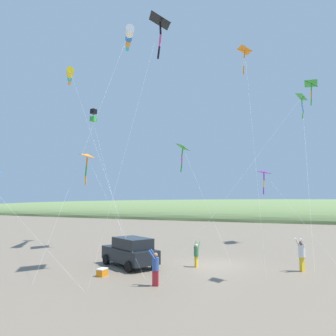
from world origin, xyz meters
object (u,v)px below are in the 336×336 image
Objects in this scene: parked_car at (130,251)px; person_child_grey_jacket at (155,266)px; person_adult_flyer at (302,253)px; person_child_green_jacket at (196,253)px; kite_delta_yellow_midlevel at (311,85)px; kite_delta_blue_topmost at (264,173)px; kite_delta_green_low_center at (303,97)px; kite_windsock_magenta_far_left at (70,75)px; kite_delta_rainbow_low_near at (161,21)px; kite_delta_small_distant at (245,50)px; kite_delta_long_streamer_left at (183,147)px; kite_windsock_red_high_left at (129,36)px; kite_box_white_trailing at (94,115)px; kite_delta_purple_drifting at (87,156)px; cooler_box at (102,272)px.

person_child_grey_jacket is (3.60, 3.47, 0.02)m from parked_car.
person_adult_flyer is 6.39m from person_child_green_jacket.
kite_delta_yellow_midlevel is 0.86× the size of kite_delta_blue_topmost.
kite_delta_green_low_center is (-20.40, 7.36, 14.00)m from person_child_grey_jacket.
kite_windsock_magenta_far_left is (-3.13, -13.36, 15.16)m from person_child_green_jacket.
parked_car is 0.28× the size of kite_windsock_magenta_far_left.
kite_delta_small_distant is (-9.67, 3.96, 1.61)m from kite_delta_rainbow_low_near.
kite_delta_long_streamer_left is 0.44× the size of kite_windsock_red_high_left.
kite_windsock_red_high_left is (-7.07, -15.74, 9.63)m from kite_delta_yellow_midlevel.
kite_delta_small_distant is at bearing 164.15° from person_child_green_jacket.
person_child_grey_jacket is 13.24m from kite_delta_long_streamer_left.
person_child_grey_jacket is 23.68m from kite_windsock_red_high_left.
kite_delta_long_streamer_left is 0.84× the size of kite_delta_yellow_midlevel.
person_child_grey_jacket is 21.28m from kite_delta_small_distant.
kite_delta_yellow_midlevel reaches higher than person_adult_flyer.
kite_box_white_trailing is (-8.89, -21.07, 2.70)m from kite_delta_yellow_midlevel.
kite_delta_blue_topmost reaches higher than person_child_grey_jacket.
kite_windsock_red_high_left is 19.04m from kite_delta_blue_topmost.
kite_delta_purple_drifting is at bearing -108.70° from person_child_green_jacket.
kite_delta_green_low_center is (-14.02, 0.60, 13.89)m from person_adult_flyer.
kite_delta_rainbow_low_near is at bearing 136.18° from cooler_box.
kite_windsock_red_high_left is at bearing -58.18° from kite_delta_blue_topmost.
kite_delta_blue_topmost is at bearing 121.89° from kite_delta_purple_drifting.
kite_delta_long_streamer_left is (-4.08, -9.07, 7.68)m from person_adult_flyer.
kite_windsock_red_high_left reaches higher than kite_windsock_magenta_far_left.
kite_delta_purple_drifting is (-8.36, -7.58, 8.08)m from cooler_box.
kite_delta_green_low_center is at bearing 155.81° from person_child_green_jacket.
cooler_box is 22.99m from kite_windsock_red_high_left.
person_child_grey_jacket is 0.20× the size of kite_delta_long_streamer_left.
kite_delta_purple_drifting is at bearing 117.65° from kite_windsock_magenta_far_left.
person_child_grey_jacket is at bearing 78.41° from cooler_box.
cooler_box is at bearing -3.99° from parked_car.
kite_delta_small_distant reaches higher than kite_delta_long_streamer_left.
cooler_box is 0.04× the size of kite_box_white_trailing.
cooler_box is 0.06× the size of kite_delta_purple_drifting.
kite_delta_small_distant is (-12.21, 6.40, 17.42)m from cooler_box.
kite_delta_small_distant is at bearing 146.49° from parked_car.
kite_delta_purple_drifting is (-5.82, -10.02, -7.73)m from kite_delta_rainbow_low_near.
kite_delta_long_streamer_left reaches higher than cooler_box.
kite_delta_purple_drifting is (11.28, -18.61, -6.68)m from kite_delta_green_low_center.
kite_delta_purple_drifting is at bearing -105.18° from kite_delta_yellow_midlevel.
person_child_grey_jacket is 0.10× the size of kite_delta_small_distant.
cooler_box is 20.39m from kite_box_white_trailing.
kite_delta_rainbow_low_near is at bearing 8.50° from kite_delta_long_streamer_left.
kite_delta_long_streamer_left reaches higher than person_child_grey_jacket.
person_adult_flyer is at bearing 15.42° from kite_delta_blue_topmost.
person_child_green_jacket is 0.09× the size of kite_delta_small_distant.
kite_delta_rainbow_low_near reaches higher than person_child_green_jacket.
kite_windsock_magenta_far_left reaches higher than kite_delta_purple_drifting.
kite_delta_yellow_midlevel is at bearing 56.89° from kite_delta_long_streamer_left.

